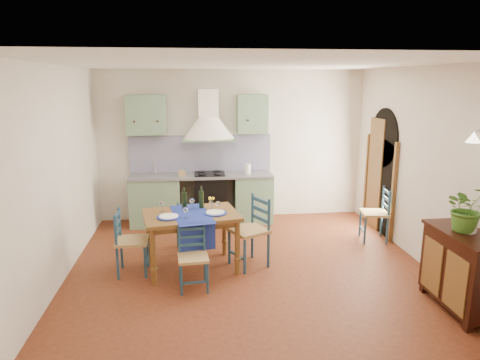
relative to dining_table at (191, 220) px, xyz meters
name	(u,v)px	position (x,y,z in m)	size (l,w,h in m)	color
floor	(250,270)	(0.80, -0.16, -0.72)	(5.00, 5.00, 0.00)	#4B2210
back_wall	(208,166)	(0.33, 2.13, 0.33)	(5.00, 0.96, 2.80)	silver
right_wall	(417,169)	(3.29, 0.12, 0.62)	(0.26, 5.00, 2.80)	silver
left_wall	(55,177)	(-1.70, -0.16, 0.68)	(0.04, 5.00, 2.80)	silver
ceiling	(251,63)	(0.80, -0.16, 2.09)	(5.00, 5.00, 0.01)	white
dining_table	(191,220)	(0.00, 0.00, 0.00)	(1.40, 1.09, 1.13)	brown
chair_near	(193,257)	(0.01, -0.58, -0.30)	(0.40, 0.40, 0.80)	navy
chair_far	(189,225)	(-0.05, 0.65, -0.29)	(0.42, 0.42, 0.83)	navy
chair_left	(130,242)	(-0.84, -0.06, -0.25)	(0.42, 0.42, 0.90)	navy
chair_right	(251,231)	(0.83, 0.03, -0.20)	(0.63, 0.63, 1.00)	navy
chair_spare	(376,213)	(3.03, 0.78, -0.26)	(0.48, 0.48, 0.89)	navy
sideboard	(462,268)	(3.05, -1.47, -0.21)	(0.50, 1.05, 0.94)	black
potted_plant	(467,208)	(3.07, -1.40, 0.49)	(0.48, 0.42, 0.54)	#3D7021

